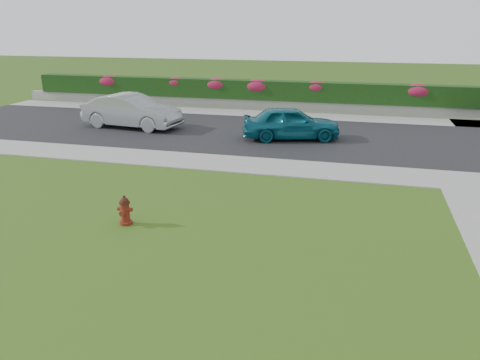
# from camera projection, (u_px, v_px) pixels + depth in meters

# --- Properties ---
(ground) EXTENTS (120.00, 120.00, 0.00)m
(ground) POSITION_uv_depth(u_px,v_px,m) (150.00, 305.00, 8.46)
(ground) COLOR black
(ground) RESTS_ON ground
(street_far) EXTENTS (26.00, 8.00, 0.04)m
(street_far) POSITION_uv_depth(u_px,v_px,m) (179.00, 129.00, 22.50)
(street_far) COLOR black
(street_far) RESTS_ON ground
(sidewalk_far) EXTENTS (24.00, 2.00, 0.04)m
(sidewalk_far) POSITION_uv_depth(u_px,v_px,m) (107.00, 154.00, 18.15)
(sidewalk_far) COLOR gray
(sidewalk_far) RESTS_ON ground
(curb_corner) EXTENTS (2.00, 2.00, 0.04)m
(curb_corner) POSITION_uv_depth(u_px,v_px,m) (470.00, 181.00, 15.05)
(curb_corner) COLOR gray
(curb_corner) RESTS_ON ground
(sidewalk_beyond) EXTENTS (34.00, 2.00, 0.04)m
(sidewalk_beyond) POSITION_uv_depth(u_px,v_px,m) (279.00, 115.00, 26.14)
(sidewalk_beyond) COLOR gray
(sidewalk_beyond) RESTS_ON ground
(retaining_wall) EXTENTS (34.00, 0.40, 0.60)m
(retaining_wall) POSITION_uv_depth(u_px,v_px,m) (284.00, 105.00, 27.43)
(retaining_wall) COLOR gray
(retaining_wall) RESTS_ON ground
(hedge) EXTENTS (32.00, 0.90, 1.10)m
(hedge) POSITION_uv_depth(u_px,v_px,m) (284.00, 91.00, 27.25)
(hedge) COLOR black
(hedge) RESTS_ON retaining_wall
(fire_hydrant) EXTENTS (0.39, 0.37, 0.76)m
(fire_hydrant) POSITION_uv_depth(u_px,v_px,m) (125.00, 211.00, 11.77)
(fire_hydrant) COLOR #58120D
(fire_hydrant) RESTS_ON ground
(sedan_teal) EXTENTS (4.50, 2.80, 1.43)m
(sedan_teal) POSITION_uv_depth(u_px,v_px,m) (291.00, 123.00, 20.33)
(sedan_teal) COLOR #0E586B
(sedan_teal) RESTS_ON street_far
(sedan_silver) EXTENTS (5.02, 2.26, 1.60)m
(sedan_silver) POSITION_uv_depth(u_px,v_px,m) (132.00, 111.00, 22.59)
(sedan_silver) COLOR #919398
(sedan_silver) RESTS_ON street_far
(flower_clump_a) EXTENTS (1.52, 0.98, 0.76)m
(flower_clump_a) POSITION_uv_depth(u_px,v_px,m) (110.00, 81.00, 29.76)
(flower_clump_a) COLOR #A51C40
(flower_clump_a) RESTS_ON hedge
(flower_clump_b) EXTENTS (1.26, 0.81, 0.63)m
(flower_clump_b) POSITION_uv_depth(u_px,v_px,m) (176.00, 82.00, 28.67)
(flower_clump_b) COLOR #A51C40
(flower_clump_b) RESTS_ON hedge
(flower_clump_c) EXTENTS (1.47, 0.94, 0.73)m
(flower_clump_c) POSITION_uv_depth(u_px,v_px,m) (217.00, 84.00, 28.05)
(flower_clump_c) COLOR #A51C40
(flower_clump_c) RESTS_ON hedge
(flower_clump_d) EXTENTS (1.57, 1.01, 0.78)m
(flower_clump_d) POSITION_uv_depth(u_px,v_px,m) (258.00, 86.00, 27.46)
(flower_clump_d) COLOR #A51C40
(flower_clump_d) RESTS_ON hedge
(flower_clump_e) EXTENTS (1.32, 0.85, 0.66)m
(flower_clump_e) POSITION_uv_depth(u_px,v_px,m) (316.00, 87.00, 26.63)
(flower_clump_e) COLOR #A51C40
(flower_clump_e) RESTS_ON hedge
(flower_clump_f) EXTENTS (1.52, 0.98, 0.76)m
(flower_clump_f) POSITION_uv_depth(u_px,v_px,m) (417.00, 91.00, 25.34)
(flower_clump_f) COLOR #A51C40
(flower_clump_f) RESTS_ON hedge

